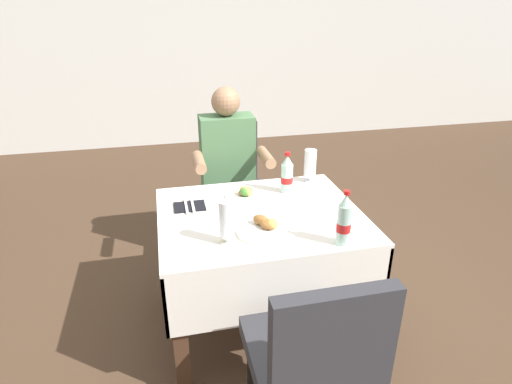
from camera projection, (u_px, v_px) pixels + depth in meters
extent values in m
plane|color=#473323|center=(274.00, 327.00, 2.50)|extent=(11.00, 11.00, 0.00)
cube|color=silver|center=(196.00, 23.00, 5.24)|extent=(11.00, 0.12, 3.03)
cube|color=white|center=(260.00, 215.00, 2.24)|extent=(1.07, 0.89, 0.02)
cube|color=white|center=(283.00, 291.00, 1.92)|extent=(1.07, 0.02, 0.32)
cube|color=white|center=(244.00, 208.00, 2.70)|extent=(1.07, 0.02, 0.32)
cube|color=white|center=(162.00, 254.00, 2.21)|extent=(0.02, 0.89, 0.32)
cube|color=white|center=(349.00, 232.00, 2.42)|extent=(0.02, 0.89, 0.32)
cube|color=#472D1E|center=(180.00, 334.00, 1.96)|extent=(0.07, 0.07, 0.72)
cube|color=#472D1E|center=(368.00, 304.00, 2.15)|extent=(0.07, 0.07, 0.72)
cube|color=#472D1E|center=(172.00, 247.00, 2.64)|extent=(0.07, 0.07, 0.72)
cube|color=#472D1E|center=(315.00, 231.00, 2.83)|extent=(0.07, 0.07, 0.72)
cube|color=#2D2D33|center=(236.00, 197.00, 3.00)|extent=(0.44, 0.44, 0.08)
cube|color=#2D2D33|center=(229.00, 151.00, 3.12)|extent=(0.42, 0.06, 0.44)
cube|color=black|center=(217.00, 244.00, 2.93)|extent=(0.04, 0.04, 0.45)
cube|color=black|center=(264.00, 239.00, 3.00)|extent=(0.04, 0.04, 0.45)
cube|color=black|center=(210.00, 222.00, 3.23)|extent=(0.04, 0.04, 0.45)
cube|color=black|center=(254.00, 217.00, 3.30)|extent=(0.04, 0.04, 0.45)
cube|color=#2D2D33|center=(304.00, 352.00, 1.68)|extent=(0.44, 0.44, 0.08)
cube|color=#2D2D33|center=(333.00, 349.00, 1.35)|extent=(0.42, 0.06, 0.44)
cube|color=black|center=(324.00, 362.00, 1.97)|extent=(0.04, 0.04, 0.45)
cube|color=black|center=(253.00, 375.00, 1.90)|extent=(0.04, 0.04, 0.45)
cylinder|color=#282D42|center=(224.00, 246.00, 2.91)|extent=(0.10, 0.10, 0.45)
cylinder|color=#282D42|center=(247.00, 243.00, 2.94)|extent=(0.10, 0.10, 0.45)
cube|color=#282D42|center=(230.00, 198.00, 2.95)|extent=(0.34, 0.36, 0.12)
cube|color=#4C754C|center=(227.00, 152.00, 2.89)|extent=(0.36, 0.20, 0.50)
sphere|color=#997051|center=(226.00, 101.00, 2.75)|extent=(0.19, 0.19, 0.19)
cylinder|color=#997051|center=(199.00, 162.00, 2.63)|extent=(0.07, 0.26, 0.07)
cylinder|color=#997051|center=(266.00, 157.00, 2.72)|extent=(0.07, 0.26, 0.07)
cylinder|color=white|center=(262.00, 232.00, 2.05)|extent=(0.25, 0.25, 0.01)
ellipsoid|color=#99602D|center=(269.00, 224.00, 2.06)|extent=(0.11, 0.11, 0.04)
ellipsoid|color=gold|center=(272.00, 224.00, 2.05)|extent=(0.08, 0.08, 0.05)
ellipsoid|color=#99602D|center=(261.00, 220.00, 2.09)|extent=(0.10, 0.10, 0.05)
cylinder|color=white|center=(245.00, 196.00, 2.42)|extent=(0.23, 0.23, 0.01)
ellipsoid|color=gold|center=(246.00, 191.00, 2.40)|extent=(0.09, 0.10, 0.06)
ellipsoid|color=#99602D|center=(244.00, 192.00, 2.42)|extent=(0.08, 0.07, 0.03)
ellipsoid|color=#4C8E38|center=(246.00, 191.00, 2.40)|extent=(0.08, 0.08, 0.05)
cylinder|color=white|center=(227.00, 242.00, 1.97)|extent=(0.07, 0.07, 0.01)
cylinder|color=white|center=(227.00, 239.00, 1.96)|extent=(0.02, 0.02, 0.03)
cylinder|color=white|center=(226.00, 219.00, 1.92)|extent=(0.07, 0.07, 0.18)
cylinder|color=gold|center=(226.00, 224.00, 1.93)|extent=(0.06, 0.06, 0.13)
cylinder|color=white|center=(309.00, 181.00, 2.64)|extent=(0.07, 0.07, 0.01)
cylinder|color=white|center=(309.00, 178.00, 2.63)|extent=(0.02, 0.02, 0.03)
cylinder|color=white|center=(310.00, 163.00, 2.59)|extent=(0.07, 0.07, 0.17)
cylinder|color=black|center=(310.00, 170.00, 2.61)|extent=(0.07, 0.07, 0.07)
cylinder|color=silver|center=(287.00, 178.00, 2.46)|extent=(0.07, 0.07, 0.17)
cylinder|color=red|center=(287.00, 180.00, 2.46)|extent=(0.07, 0.07, 0.04)
cone|color=silver|center=(287.00, 160.00, 2.41)|extent=(0.06, 0.06, 0.05)
cylinder|color=red|center=(288.00, 154.00, 2.40)|extent=(0.03, 0.03, 0.02)
cylinder|color=silver|center=(344.00, 225.00, 1.92)|extent=(0.07, 0.07, 0.20)
cylinder|color=red|center=(344.00, 227.00, 1.92)|extent=(0.07, 0.07, 0.04)
cone|color=silver|center=(346.00, 200.00, 1.87)|extent=(0.06, 0.06, 0.05)
cylinder|color=red|center=(347.00, 193.00, 1.85)|extent=(0.03, 0.03, 0.02)
cube|color=black|center=(190.00, 206.00, 2.30)|extent=(0.17, 0.13, 0.01)
cube|color=silver|center=(186.00, 206.00, 2.30)|extent=(0.01, 0.19, 0.01)
cube|color=silver|center=(193.00, 205.00, 2.31)|extent=(0.01, 0.19, 0.01)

